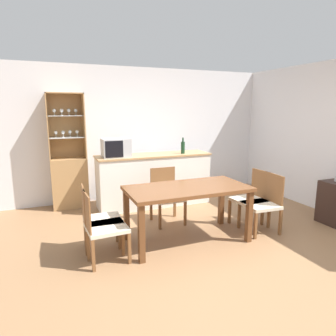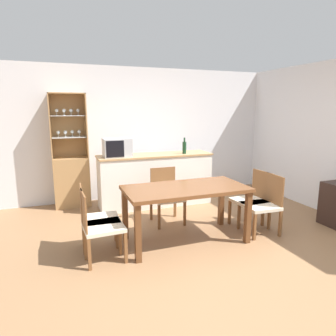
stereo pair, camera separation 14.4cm
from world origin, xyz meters
The scene contains 12 objects.
ground_plane centered at (0.00, 0.00, 0.00)m, with size 18.00×18.00×0.00m, color #936B47.
wall_back centered at (0.00, 2.63, 1.27)m, with size 6.80×0.06×2.55m.
kitchen_counter centered at (-0.05, 1.93, 0.48)m, with size 2.08×0.57×0.95m.
display_cabinet centered at (-1.50, 2.41, 0.61)m, with size 0.62×0.39×2.03m.
dining_table centered at (-0.15, 0.30, 0.66)m, with size 1.62×0.81×0.75m.
dining_chair_side_right_near centered at (1.00, 0.18, 0.42)m, with size 0.48×0.48×0.85m.
dining_chair_head_far centered at (-0.15, 1.05, 0.42)m, with size 0.46×0.46×0.85m.
dining_chair_side_left_near centered at (-1.30, 0.18, 0.42)m, with size 0.48×0.48×0.85m.
dining_chair_side_right_far centered at (1.00, 0.43, 0.42)m, with size 0.48×0.48×0.85m.
dining_chair_side_left_far centered at (-1.30, 0.42, 0.42)m, with size 0.47×0.47×0.85m.
microwave centered at (-0.75, 1.89, 1.11)m, with size 0.47×0.35×0.32m.
wine_bottle centered at (0.48, 1.82, 1.07)m, with size 0.07×0.07×0.29m.
Camera 1 is at (-1.83, -3.14, 1.77)m, focal length 32.00 mm.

